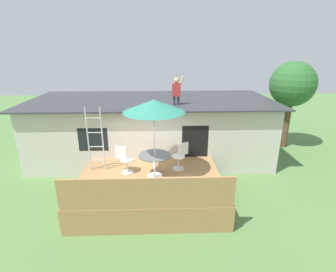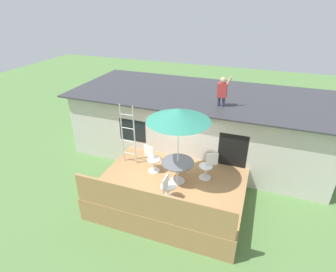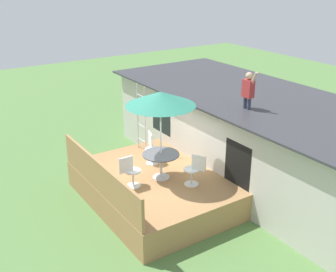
% 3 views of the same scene
% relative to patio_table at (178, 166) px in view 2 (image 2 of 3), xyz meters
% --- Properties ---
extents(ground_plane, '(40.00, 40.00, 0.00)m').
position_rel_patio_table_xyz_m(ground_plane, '(-0.18, -0.10, -1.39)').
color(ground_plane, '#567F42').
extents(house, '(10.50, 4.50, 2.67)m').
position_rel_patio_table_xyz_m(house, '(-0.18, 3.50, -0.05)').
color(house, beige).
rests_on(house, ground).
extents(deck, '(4.67, 3.51, 0.80)m').
position_rel_patio_table_xyz_m(deck, '(-0.18, -0.10, -0.99)').
color(deck, '#A87A4C').
rests_on(deck, ground).
extents(deck_railing, '(4.57, 0.08, 0.90)m').
position_rel_patio_table_xyz_m(deck_railing, '(-0.18, -1.80, -0.14)').
color(deck_railing, '#A87A4C').
rests_on(deck_railing, deck).
extents(patio_table, '(1.04, 1.04, 0.74)m').
position_rel_patio_table_xyz_m(patio_table, '(0.00, 0.00, 0.00)').
color(patio_table, silver).
rests_on(patio_table, deck).
extents(patio_umbrella, '(1.90, 1.90, 2.54)m').
position_rel_patio_table_xyz_m(patio_umbrella, '(0.00, 0.00, 1.76)').
color(patio_umbrella, silver).
rests_on(patio_umbrella, deck).
extents(step_ladder, '(0.52, 0.04, 2.20)m').
position_rel_patio_table_xyz_m(step_ladder, '(-1.98, 0.53, 0.51)').
color(step_ladder, silver).
rests_on(step_ladder, deck).
extents(person_figure, '(0.47, 0.20, 1.11)m').
position_rel_patio_table_xyz_m(person_figure, '(0.84, 2.36, 1.89)').
color(person_figure, '#33384C').
rests_on(person_figure, house).
extents(patio_chair_left, '(0.61, 0.44, 0.92)m').
position_rel_patio_table_xyz_m(patio_chair_left, '(-1.01, 0.30, -0.13)').
color(patio_chair_left, silver).
rests_on(patio_chair_left, deck).
extents(patio_chair_right, '(0.57, 0.44, 0.92)m').
position_rel_patio_table_xyz_m(patio_chair_right, '(0.86, 0.52, -0.13)').
color(patio_chair_right, silver).
rests_on(patio_chair_right, deck).
extents(patio_chair_near, '(0.44, 0.62, 0.92)m').
position_rel_patio_table_xyz_m(patio_chair_near, '(0.00, -0.97, -0.13)').
color(patio_chair_near, silver).
rests_on(patio_chair_near, deck).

